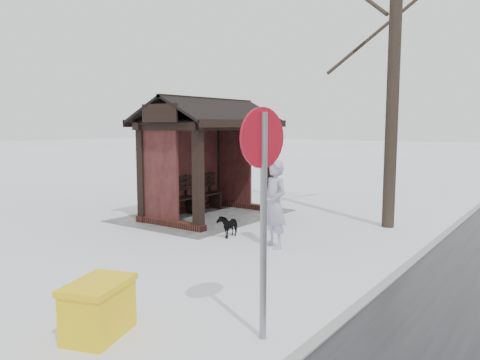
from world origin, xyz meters
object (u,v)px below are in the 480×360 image
bus_shelter (205,134)px  pedestrian (275,204)px  dog (228,225)px  road_sign (263,176)px  grit_bin (99,308)px

bus_shelter → pedestrian: bus_shelter is taller
dog → road_sign: road_sign is taller
dog → road_sign: bearing=-57.2°
bus_shelter → dog: size_ratio=6.13×
road_sign → dog: bearing=-127.9°
bus_shelter → grit_bin: bearing=30.1°
road_sign → pedestrian: bearing=-140.1°
dog → grit_bin: grit_bin is taller
bus_shelter → grit_bin: 7.34m
grit_bin → road_sign: bearing=104.3°
grit_bin → road_sign: road_sign is taller
pedestrian → grit_bin: pedestrian is taller
grit_bin → pedestrian: bearing=165.6°
pedestrian → dog: 1.41m
pedestrian → road_sign: road_sign is taller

